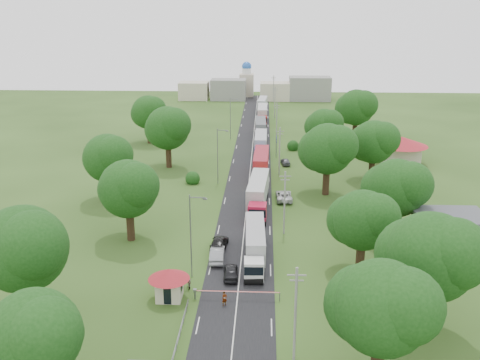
# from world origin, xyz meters

# --- Properties ---
(ground) EXTENTS (260.00, 260.00, 0.00)m
(ground) POSITION_xyz_m (0.00, 0.00, 0.00)
(ground) COLOR #264115
(ground) RESTS_ON ground
(road) EXTENTS (8.00, 200.00, 0.04)m
(road) POSITION_xyz_m (0.00, 20.00, 0.00)
(road) COLOR black
(road) RESTS_ON ground
(boom_barrier) EXTENTS (9.22, 0.35, 1.18)m
(boom_barrier) POSITION_xyz_m (-1.36, -25.00, 0.89)
(boom_barrier) COLOR slate
(boom_barrier) RESTS_ON ground
(guard_booth) EXTENTS (4.40, 4.40, 3.45)m
(guard_booth) POSITION_xyz_m (-7.20, -25.00, 2.16)
(guard_booth) COLOR beige
(guard_booth) RESTS_ON ground
(guard_rail) EXTENTS (0.10, 17.00, 1.70)m
(guard_rail) POSITION_xyz_m (-5.00, -35.00, 0.00)
(guard_rail) COLOR slate
(guard_rail) RESTS_ON ground
(info_sign) EXTENTS (0.12, 3.10, 4.10)m
(info_sign) POSITION_xyz_m (5.20, 35.00, 3.00)
(info_sign) COLOR slate
(info_sign) RESTS_ON ground
(pole_0) EXTENTS (1.60, 0.24, 9.00)m
(pole_0) POSITION_xyz_m (5.50, -35.00, 4.68)
(pole_0) COLOR gray
(pole_0) RESTS_ON ground
(pole_1) EXTENTS (1.60, 0.24, 9.00)m
(pole_1) POSITION_xyz_m (5.50, -7.00, 4.68)
(pole_1) COLOR gray
(pole_1) RESTS_ON ground
(pole_2) EXTENTS (1.60, 0.24, 9.00)m
(pole_2) POSITION_xyz_m (5.50, 21.00, 4.68)
(pole_2) COLOR gray
(pole_2) RESTS_ON ground
(pole_3) EXTENTS (1.60, 0.24, 9.00)m
(pole_3) POSITION_xyz_m (5.50, 49.00, 4.68)
(pole_3) COLOR gray
(pole_3) RESTS_ON ground
(pole_4) EXTENTS (1.60, 0.24, 9.00)m
(pole_4) POSITION_xyz_m (5.50, 77.00, 4.68)
(pole_4) COLOR gray
(pole_4) RESTS_ON ground
(pole_5) EXTENTS (1.60, 0.24, 9.00)m
(pole_5) POSITION_xyz_m (5.50, 105.00, 4.68)
(pole_5) COLOR gray
(pole_5) RESTS_ON ground
(lamp_0) EXTENTS (2.03, 0.22, 10.00)m
(lamp_0) POSITION_xyz_m (-5.35, -20.00, 5.55)
(lamp_0) COLOR slate
(lamp_0) RESTS_ON ground
(lamp_1) EXTENTS (2.03, 0.22, 10.00)m
(lamp_1) POSITION_xyz_m (-5.35, 15.00, 5.55)
(lamp_1) COLOR slate
(lamp_1) RESTS_ON ground
(lamp_2) EXTENTS (2.03, 0.22, 10.00)m
(lamp_2) POSITION_xyz_m (-5.35, 50.00, 5.55)
(lamp_2) COLOR slate
(lamp_2) RESTS_ON ground
(tree_0) EXTENTS (8.80, 8.80, 11.07)m
(tree_0) POSITION_xyz_m (11.99, -37.84, 7.22)
(tree_0) COLOR #382616
(tree_0) RESTS_ON ground
(tree_1) EXTENTS (9.60, 9.60, 12.05)m
(tree_1) POSITION_xyz_m (17.99, -29.83, 7.85)
(tree_1) COLOR #382616
(tree_1) RESTS_ON ground
(tree_2) EXTENTS (8.00, 8.00, 10.10)m
(tree_2) POSITION_xyz_m (13.99, -17.86, 6.60)
(tree_2) COLOR #382616
(tree_2) RESTS_ON ground
(tree_3) EXTENTS (8.80, 8.80, 11.07)m
(tree_3) POSITION_xyz_m (19.99, -7.84, 7.22)
(tree_3) COLOR #382616
(tree_3) RESTS_ON ground
(tree_4) EXTENTS (9.60, 9.60, 12.05)m
(tree_4) POSITION_xyz_m (12.99, 10.17, 7.85)
(tree_4) COLOR #382616
(tree_4) RESTS_ON ground
(tree_5) EXTENTS (8.80, 8.80, 11.07)m
(tree_5) POSITION_xyz_m (21.99, 18.16, 7.22)
(tree_5) COLOR #382616
(tree_5) RESTS_ON ground
(tree_6) EXTENTS (8.00, 8.00, 10.10)m
(tree_6) POSITION_xyz_m (14.99, 35.14, 6.60)
(tree_6) COLOR #382616
(tree_6) RESTS_ON ground
(tree_7) EXTENTS (9.60, 9.60, 12.05)m
(tree_7) POSITION_xyz_m (23.99, 50.17, 7.85)
(tree_7) COLOR #382616
(tree_7) RESTS_ON ground
(tree_8) EXTENTS (8.00, 8.00, 10.10)m
(tree_8) POSITION_xyz_m (-14.01, -41.86, 6.60)
(tree_8) COLOR #382616
(tree_8) RESTS_ON ground
(tree_9) EXTENTS (9.60, 9.60, 12.05)m
(tree_9) POSITION_xyz_m (-20.01, -29.83, 7.85)
(tree_9) COLOR #382616
(tree_9) RESTS_ON ground
(tree_10) EXTENTS (8.80, 8.80, 11.07)m
(tree_10) POSITION_xyz_m (-15.01, -9.84, 7.22)
(tree_10) COLOR #382616
(tree_10) RESTS_ON ground
(tree_11) EXTENTS (8.80, 8.80, 11.07)m
(tree_11) POSITION_xyz_m (-22.01, 5.16, 7.22)
(tree_11) COLOR #382616
(tree_11) RESTS_ON ground
(tree_12) EXTENTS (9.60, 9.60, 12.05)m
(tree_12) POSITION_xyz_m (-16.01, 25.17, 7.85)
(tree_12) COLOR #382616
(tree_12) RESTS_ON ground
(tree_13) EXTENTS (8.80, 8.80, 11.07)m
(tree_13) POSITION_xyz_m (-24.01, 45.16, 7.22)
(tree_13) COLOR #382616
(tree_13) RESTS_ON ground
(house_brick) EXTENTS (8.60, 6.60, 5.20)m
(house_brick) POSITION_xyz_m (26.00, -12.00, 2.65)
(house_brick) COLOR maroon
(house_brick) RESTS_ON ground
(house_cream) EXTENTS (10.08, 10.08, 5.80)m
(house_cream) POSITION_xyz_m (30.00, 30.00, 3.64)
(house_cream) COLOR beige
(house_cream) RESTS_ON ground
(distant_town) EXTENTS (52.00, 8.00, 8.00)m
(distant_town) POSITION_xyz_m (0.68, 110.00, 3.49)
(distant_town) COLOR gray
(distant_town) RESTS_ON ground
(church) EXTENTS (5.00, 5.00, 12.30)m
(church) POSITION_xyz_m (-4.00, 118.00, 5.39)
(church) COLOR beige
(church) RESTS_ON ground
(truck_0) EXTENTS (2.66, 13.55, 3.75)m
(truck_0) POSITION_xyz_m (1.68, -14.87, 1.99)
(truck_0) COLOR white
(truck_0) RESTS_ON ground
(truck_1) EXTENTS (3.50, 15.61, 4.31)m
(truck_1) POSITION_xyz_m (1.78, 3.20, 2.29)
(truck_1) COLOR #B41435
(truck_1) RESTS_ON ground
(truck_2) EXTENTS (2.90, 15.31, 4.24)m
(truck_2) POSITION_xyz_m (2.12, 19.92, 2.25)
(truck_2) COLOR yellow
(truck_2) RESTS_ON ground
(truck_3) EXTENTS (2.61, 14.54, 4.03)m
(truck_3) POSITION_xyz_m (1.90, 36.55, 2.14)
(truck_3) COLOR #1A269E
(truck_3) RESTS_ON ground
(truck_4) EXTENTS (2.73, 14.46, 4.00)m
(truck_4) POSITION_xyz_m (1.71, 52.46, 2.12)
(truck_4) COLOR #BDBDBD
(truck_4) RESTS_ON ground
(truck_5) EXTENTS (2.60, 15.04, 4.17)m
(truck_5) POSITION_xyz_m (2.02, 71.08, 2.21)
(truck_5) COLOR #A91B1A
(truck_5) RESTS_ON ground
(truck_6) EXTENTS (3.14, 13.95, 3.85)m
(truck_6) POSITION_xyz_m (1.91, 87.83, 2.04)
(truck_6) COLOR #225C3A
(truck_6) RESTS_ON ground
(car_lane_front) EXTENTS (1.98, 4.31, 1.43)m
(car_lane_front) POSITION_xyz_m (-1.00, -20.00, 0.72)
(car_lane_front) COLOR black
(car_lane_front) RESTS_ON ground
(car_lane_mid) EXTENTS (1.82, 4.88, 1.59)m
(car_lane_mid) POSITION_xyz_m (-2.94, -15.61, 0.80)
(car_lane_mid) COLOR gray
(car_lane_mid) RESTS_ON ground
(car_lane_rear) EXTENTS (2.33, 5.05, 1.43)m
(car_lane_rear) POSITION_xyz_m (-3.00, -12.00, 0.71)
(car_lane_rear) COLOR black
(car_lane_rear) RESTS_ON ground
(car_verge_near) EXTENTS (2.71, 5.51, 1.50)m
(car_verge_near) POSITION_xyz_m (5.94, 6.79, 0.75)
(car_verge_near) COLOR silver
(car_verge_near) RESTS_ON ground
(car_verge_far) EXTENTS (2.09, 4.06, 1.32)m
(car_verge_far) POSITION_xyz_m (6.92, 27.87, 0.66)
(car_verge_far) COLOR #525559
(car_verge_far) RESTS_ON ground
(pedestrian_near) EXTENTS (0.69, 0.62, 1.57)m
(pedestrian_near) POSITION_xyz_m (-1.26, -26.18, 0.79)
(pedestrian_near) COLOR gray
(pedestrian_near) RESTS_ON ground
(pedestrian_booth) EXTENTS (0.76, 0.88, 1.57)m
(pedestrian_booth) POSITION_xyz_m (-5.50, -22.89, 0.78)
(pedestrian_booth) COLOR gray
(pedestrian_booth) RESTS_ON ground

